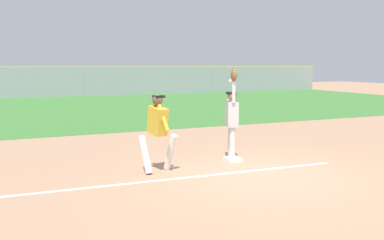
{
  "coord_description": "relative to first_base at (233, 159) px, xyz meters",
  "views": [
    {
      "loc": [
        -4.8,
        -7.3,
        2.36
      ],
      "look_at": [
        -0.96,
        1.7,
        1.05
      ],
      "focal_mm": 38.46,
      "sensor_mm": 36.0,
      "label": 1
    }
  ],
  "objects": [
    {
      "name": "outfield_fence",
      "position": [
        -0.06,
        23.53,
        1.08
      ],
      "size": [
        43.53,
        0.08,
        2.24
      ],
      "color": "#93999E",
      "rests_on": "ground_plane"
    },
    {
      "name": "first_base",
      "position": [
        0.0,
        0.0,
        0.0
      ],
      "size": [
        0.39,
        0.39,
        0.08
      ],
      "primitive_type": "cube",
      "rotation": [
        0.0,
        0.0,
        -0.03
      ],
      "color": "white",
      "rests_on": "ground_plane"
    },
    {
      "name": "ground_plane",
      "position": [
        -0.06,
        -1.49,
        -0.04
      ],
      "size": [
        78.6,
        78.6,
        0.0
      ],
      "primitive_type": "plane",
      "color": "tan"
    },
    {
      "name": "baseball",
      "position": [
        0.16,
        0.48,
        1.92
      ],
      "size": [
        0.07,
        0.07,
        0.07
      ],
      "primitive_type": "sphere",
      "color": "white"
    },
    {
      "name": "parked_car_green",
      "position": [
        7.35,
        28.05,
        0.63
      ],
      "size": [
        4.53,
        2.37,
        1.25
      ],
      "rotation": [
        0.0,
        0.0,
        0.07
      ],
      "color": "#1E6B33",
      "rests_on": "ground_plane"
    },
    {
      "name": "chalk_foul_line",
      "position": [
        -4.0,
        -0.9,
        -0.04
      ],
      "size": [
        12.0,
        0.53,
        0.01
      ],
      "primitive_type": "cube",
      "rotation": [
        0.0,
        0.0,
        -0.04
      ],
      "color": "white",
      "rests_on": "ground_plane"
    },
    {
      "name": "fielder",
      "position": [
        0.01,
        0.09,
        1.08
      ],
      "size": [
        0.4,
        0.88,
        2.28
      ],
      "rotation": [
        0.0,
        0.0,
        2.82
      ],
      "color": "silver",
      "rests_on": "ground_plane"
    },
    {
      "name": "runner",
      "position": [
        -2.04,
        -0.29,
        0.96
      ],
      "size": [
        0.84,
        0.84,
        1.72
      ],
      "rotation": [
        0.0,
        0.0,
        0.26
      ],
      "color": "white",
      "rests_on": "ground_plane"
    },
    {
      "name": "parked_car_red",
      "position": [
        -3.92,
        28.06,
        0.63
      ],
      "size": [
        4.57,
        2.47,
        1.25
      ],
      "rotation": [
        0.0,
        0.0,
        -0.1
      ],
      "color": "#B21E1E",
      "rests_on": "ground_plane"
    },
    {
      "name": "outfield_grass",
      "position": [
        -0.06,
        14.42,
        -0.04
      ],
      "size": [
        43.45,
        18.21,
        0.01
      ],
      "primitive_type": "cube",
      "color": "#3D7533",
      "rests_on": "ground_plane"
    },
    {
      "name": "parked_car_black",
      "position": [
        2.17,
        27.51,
        0.63
      ],
      "size": [
        4.54,
        2.4,
        1.25
      ],
      "rotation": [
        0.0,
        0.0,
        -0.08
      ],
      "color": "black",
      "rests_on": "ground_plane"
    }
  ]
}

